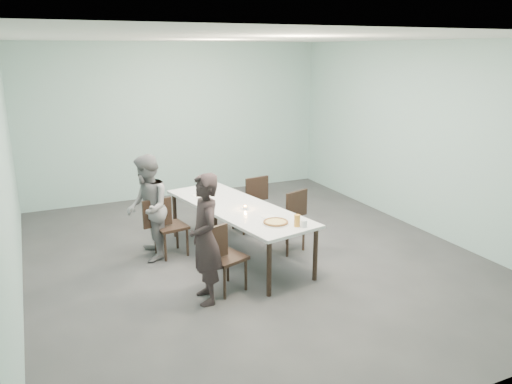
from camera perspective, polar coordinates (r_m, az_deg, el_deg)
name	(u,v)px	position (r m, az deg, el deg)	size (l,w,h in m)	color
ground	(251,256)	(7.23, -0.55, -7.30)	(7.00, 7.00, 0.00)	#333335
room_shell	(251,115)	(6.69, -0.59, 8.82)	(6.02, 7.02, 3.01)	#94BAB5
table	(238,210)	(7.00, -2.12, -2.07)	(1.38, 2.72, 0.75)	white
chair_near_left	(221,254)	(6.04, -4.05, -7.06)	(0.65, 0.53, 0.87)	black
chair_far_left	(165,223)	(7.17, -10.34, -3.48)	(0.64, 0.48, 0.87)	black
chair_near_right	(291,217)	(7.33, 4.05, -2.83)	(0.65, 0.53, 0.87)	black
chair_far_right	(251,200)	(8.11, -0.54, -0.91)	(0.64, 0.47, 0.87)	black
diner_near	(205,239)	(5.76, -5.83, -5.38)	(0.56, 0.37, 1.54)	black
diner_far	(148,208)	(7.07, -12.28, -1.80)	(0.72, 0.56, 1.49)	gray
pizza	(276,222)	(6.28, 2.27, -3.48)	(0.34, 0.34, 0.04)	white
side_plate	(268,216)	(6.54, 1.36, -2.82)	(0.18, 0.18, 0.01)	white
beer_glass	(297,221)	(6.19, 4.72, -3.28)	(0.08, 0.08, 0.15)	#BD7C29
water_tumbler	(304,224)	(6.18, 5.50, -3.63)	(0.08, 0.08, 0.09)	silver
tealight	(245,208)	(6.84, -1.22, -1.81)	(0.06, 0.06, 0.05)	silver
amber_tumbler	(207,195)	(7.42, -5.66, -0.29)	(0.07, 0.07, 0.08)	#BD7C29
menu	(203,195)	(7.53, -6.05, -0.35)	(0.30, 0.22, 0.01)	silver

